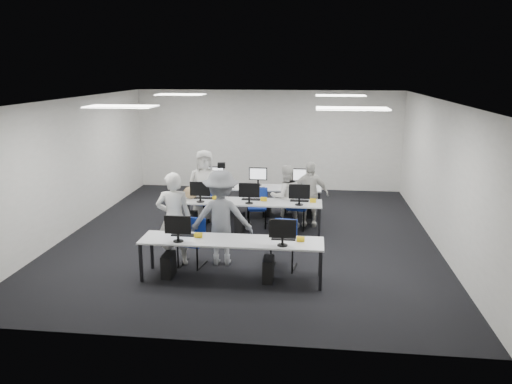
# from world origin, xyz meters

# --- Properties ---
(room) EXTENTS (9.00, 9.02, 3.00)m
(room) POSITION_xyz_m (0.00, 0.00, 1.50)
(room) COLOR black
(room) RESTS_ON ground
(ceiling_panels) EXTENTS (5.20, 4.60, 0.02)m
(ceiling_panels) POSITION_xyz_m (0.00, 0.00, 2.98)
(ceiling_panels) COLOR white
(ceiling_panels) RESTS_ON room
(desk_front) EXTENTS (3.20, 0.70, 0.73)m
(desk_front) POSITION_xyz_m (0.00, -2.40, 0.68)
(desk_front) COLOR silver
(desk_front) RESTS_ON ground
(desk_mid) EXTENTS (3.20, 0.70, 0.73)m
(desk_mid) POSITION_xyz_m (0.00, 0.20, 0.68)
(desk_mid) COLOR silver
(desk_mid) RESTS_ON ground
(desk_back) EXTENTS (3.20, 0.70, 0.73)m
(desk_back) POSITION_xyz_m (0.00, 1.60, 0.68)
(desk_back) COLOR silver
(desk_back) RESTS_ON ground
(equipment_front) EXTENTS (2.51, 0.41, 1.19)m
(equipment_front) POSITION_xyz_m (-0.19, -2.42, 0.36)
(equipment_front) COLOR #0B4198
(equipment_front) RESTS_ON desk_front
(equipment_mid) EXTENTS (2.91, 0.41, 1.19)m
(equipment_mid) POSITION_xyz_m (-0.19, 0.18, 0.36)
(equipment_mid) COLOR white
(equipment_mid) RESTS_ON desk_mid
(equipment_back) EXTENTS (2.91, 0.41, 1.19)m
(equipment_back) POSITION_xyz_m (0.19, 1.62, 0.36)
(equipment_back) COLOR white
(equipment_back) RESTS_ON desk_back
(chair_0) EXTENTS (0.51, 0.54, 0.88)m
(chair_0) POSITION_xyz_m (-0.84, -1.84, 0.28)
(chair_0) COLOR navy
(chair_0) RESTS_ON ground
(chair_1) EXTENTS (0.50, 0.53, 0.90)m
(chair_1) POSITION_xyz_m (0.88, -1.79, 0.28)
(chair_1) COLOR navy
(chair_1) RESTS_ON ground
(chair_2) EXTENTS (0.63, 0.65, 0.96)m
(chair_2) POSITION_xyz_m (-1.26, 0.88, 0.30)
(chair_2) COLOR navy
(chair_2) RESTS_ON ground
(chair_3) EXTENTS (0.48, 0.52, 0.87)m
(chair_3) POSITION_xyz_m (0.10, 0.67, 0.28)
(chair_3) COLOR navy
(chair_3) RESTS_ON ground
(chair_4) EXTENTS (0.56, 0.59, 0.97)m
(chair_4) POSITION_xyz_m (1.03, 0.67, 0.31)
(chair_4) COLOR navy
(chair_4) RESTS_ON ground
(chair_5) EXTENTS (0.56, 0.60, 0.99)m
(chair_5) POSITION_xyz_m (-0.94, 0.92, 0.31)
(chair_5) COLOR navy
(chair_5) RESTS_ON ground
(chair_6) EXTENTS (0.55, 0.58, 0.89)m
(chair_6) POSITION_xyz_m (0.07, 1.01, 0.28)
(chair_6) COLOR navy
(chair_6) RESTS_ON ground
(chair_7) EXTENTS (0.58, 0.61, 0.90)m
(chair_7) POSITION_xyz_m (1.14, 1.12, 0.28)
(chair_7) COLOR navy
(chair_7) RESTS_ON ground
(handbag) EXTENTS (0.36, 0.25, 0.27)m
(handbag) POSITION_xyz_m (-1.39, 0.28, 0.87)
(handbag) COLOR #A08652
(handbag) RESTS_ON desk_mid
(student_0) EXTENTS (0.72, 0.55, 1.79)m
(student_0) POSITION_xyz_m (-1.18, -1.81, 0.89)
(student_0) COLOR beige
(student_0) RESTS_ON ground
(student_1) EXTENTS (0.87, 0.78, 1.49)m
(student_1) POSITION_xyz_m (0.77, 0.68, 0.74)
(student_1) COLOR beige
(student_1) RESTS_ON ground
(student_2) EXTENTS (0.95, 0.73, 1.74)m
(student_2) POSITION_xyz_m (-1.21, 0.99, 0.87)
(student_2) COLOR beige
(student_2) RESTS_ON ground
(student_3) EXTENTS (0.92, 0.42, 1.53)m
(student_3) POSITION_xyz_m (1.31, 0.90, 0.77)
(student_3) COLOR beige
(student_3) RESTS_ON ground
(photographer) EXTENTS (1.23, 0.78, 1.82)m
(photographer) POSITION_xyz_m (-0.30, -1.70, 0.91)
(photographer) COLOR slate
(photographer) RESTS_ON ground
(dslr_camera) EXTENTS (0.16, 0.19, 0.10)m
(dslr_camera) POSITION_xyz_m (-0.32, -1.52, 1.88)
(dslr_camera) COLOR black
(dslr_camera) RESTS_ON photographer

